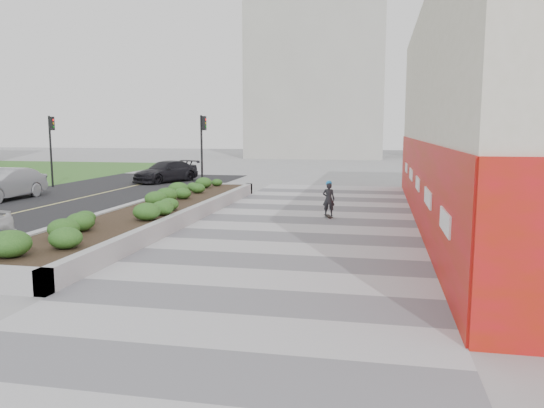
{
  "coord_description": "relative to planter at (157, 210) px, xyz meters",
  "views": [
    {
      "loc": [
        2.55,
        -11.29,
        3.39
      ],
      "look_at": [
        -0.65,
        4.67,
        1.1
      ],
      "focal_mm": 35.0,
      "sensor_mm": 36.0,
      "label": 1
    }
  ],
  "objects": [
    {
      "name": "manhole_cover",
      "position": [
        6.0,
        -4.0,
        -0.42
      ],
      "size": [
        0.44,
        0.44,
        0.01
      ],
      "primitive_type": "cylinder",
      "color": "#595654",
      "rests_on": "ground"
    },
    {
      "name": "skateboarder",
      "position": [
        6.21,
        2.05,
        0.32
      ],
      "size": [
        0.49,
        0.75,
        1.45
      ],
      "rotation": [
        0.0,
        0.0,
        0.32
      ],
      "color": "beige",
      "rests_on": "ground"
    },
    {
      "name": "ground",
      "position": [
        5.5,
        -7.0,
        -0.42
      ],
      "size": [
        160.0,
        160.0,
        0.0
      ],
      "primitive_type": "plane",
      "color": "gray",
      "rests_on": "ground"
    },
    {
      "name": "planter",
      "position": [
        0.0,
        0.0,
        0.0
      ],
      "size": [
        3.0,
        18.0,
        0.9
      ],
      "color": "#9E9EA0",
      "rests_on": "ground"
    },
    {
      "name": "traffic_signal_far",
      "position": [
        -10.93,
        10.0,
        2.34
      ],
      "size": [
        0.33,
        0.28,
        4.2
      ],
      "color": "black",
      "rests_on": "ground"
    },
    {
      "name": "street",
      "position": [
        -6.5,
        0.0,
        -0.42
      ],
      "size": [
        10.0,
        40.0,
        0.0
      ],
      "primitive_type": "cube",
      "color": "black",
      "rests_on": "ground"
    },
    {
      "name": "walkway",
      "position": [
        5.5,
        -4.0,
        -0.41
      ],
      "size": [
        8.0,
        36.0,
        0.01
      ],
      "primitive_type": "cube",
      "color": "#A8A8AD",
      "rests_on": "ground"
    },
    {
      "name": "traffic_signal_near",
      "position": [
        -1.73,
        10.5,
        2.34
      ],
      "size": [
        0.33,
        0.28,
        4.2
      ],
      "color": "black",
      "rests_on": "ground"
    },
    {
      "name": "distant_bldg_north_l",
      "position": [
        0.5,
        48.0,
        9.58
      ],
      "size": [
        16.0,
        12.0,
        20.0
      ],
      "primitive_type": "cube",
      "color": "#ADAAA3",
      "rests_on": "ground"
    },
    {
      "name": "car_dark",
      "position": [
        -5.51,
        14.11,
        0.26
      ],
      "size": [
        3.7,
        5.08,
        1.37
      ],
      "primitive_type": "imported",
      "rotation": [
        0.0,
        0.0,
        -0.43
      ],
      "color": "black",
      "rests_on": "ground"
    },
    {
      "name": "building",
      "position": [
        12.48,
        1.98,
        3.56
      ],
      "size": [
        6.04,
        24.08,
        8.0
      ],
      "color": "beige",
      "rests_on": "ground"
    },
    {
      "name": "car_silver",
      "position": [
        -9.71,
        4.11,
        0.35
      ],
      "size": [
        1.7,
        4.7,
        1.54
      ],
      "primitive_type": "imported",
      "rotation": [
        0.0,
        0.0,
        -0.02
      ],
      "color": "#9EA0A6",
      "rests_on": "ground"
    },
    {
      "name": "distant_bldg_north_r",
      "position": [
        20.5,
        53.0,
        11.58
      ],
      "size": [
        14.0,
        10.0,
        24.0
      ],
      "primitive_type": "cube",
      "color": "#ADAAA3",
      "rests_on": "ground"
    }
  ]
}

